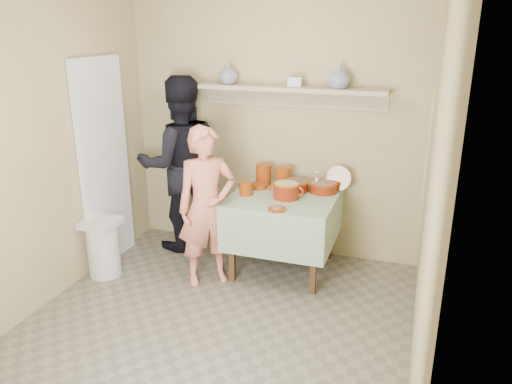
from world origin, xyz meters
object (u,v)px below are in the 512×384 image
at_px(serving_table, 284,207).
at_px(cazuela_rice, 286,189).
at_px(person_helper, 181,165).
at_px(person_cook, 207,207).
at_px(trash_bin, 103,247).

height_order(serving_table, cazuela_rice, cazuela_rice).
xyz_separation_m(person_helper, cazuela_rice, (1.20, -0.26, -0.06)).
bearing_deg(person_helper, person_cook, 97.05).
bearing_deg(person_helper, trash_bin, 28.77).
distance_m(serving_table, cazuela_rice, 0.22).
distance_m(person_helper, cazuela_rice, 1.23).
relative_size(serving_table, trash_bin, 1.74).
height_order(serving_table, trash_bin, serving_table).
bearing_deg(serving_table, person_cook, -142.54).
bearing_deg(serving_table, trash_bin, -157.33).
relative_size(person_helper, trash_bin, 3.23).
distance_m(person_helper, serving_table, 1.20).
distance_m(cazuela_rice, trash_bin, 1.81).
xyz_separation_m(person_cook, serving_table, (0.59, 0.45, -0.09)).
relative_size(cazuela_rice, trash_bin, 0.59).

